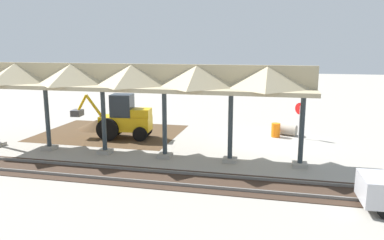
% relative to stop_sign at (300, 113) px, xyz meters
% --- Properties ---
extents(ground_plane, '(120.00, 120.00, 0.00)m').
position_rel_stop_sign_xyz_m(ground_plane, '(1.69, 1.27, -1.65)').
color(ground_plane, '#9E998E').
extents(dirt_work_zone, '(9.17, 7.00, 0.01)m').
position_rel_stop_sign_xyz_m(dirt_work_zone, '(12.34, 1.35, -1.65)').
color(dirt_work_zone, '#4C3823').
rests_on(dirt_work_zone, ground).
extents(platform_canopy, '(18.38, 3.20, 4.90)m').
position_rel_stop_sign_xyz_m(platform_canopy, '(8.81, 5.91, 2.52)').
color(platform_canopy, '#9E998E').
rests_on(platform_canopy, ground).
extents(rail_tracks, '(60.00, 2.58, 0.15)m').
position_rel_stop_sign_xyz_m(rail_tracks, '(1.69, 9.04, -1.62)').
color(rail_tracks, slate).
rests_on(rail_tracks, ground).
extents(stop_sign, '(0.62, 0.49, 2.29)m').
position_rel_stop_sign_xyz_m(stop_sign, '(0.00, 0.00, 0.00)').
color(stop_sign, gray).
rests_on(stop_sign, ground).
extents(backhoe, '(5.17, 2.01, 2.82)m').
position_rel_stop_sign_xyz_m(backhoe, '(10.89, 2.45, -0.38)').
color(backhoe, '#EAB214').
rests_on(backhoe, ground).
extents(dirt_mound, '(5.36, 5.36, 1.24)m').
position_rel_stop_sign_xyz_m(dirt_mound, '(13.92, 0.26, -1.65)').
color(dirt_mound, '#4C3823').
rests_on(dirt_mound, ground).
extents(concrete_pipe, '(1.23, 1.00, 0.72)m').
position_rel_stop_sign_xyz_m(concrete_pipe, '(0.66, -0.70, -1.29)').
color(concrete_pipe, '#9E9384').
rests_on(concrete_pipe, ground).
extents(traffic_barrel, '(0.56, 0.56, 0.90)m').
position_rel_stop_sign_xyz_m(traffic_barrel, '(1.45, -0.05, -1.20)').
color(traffic_barrel, orange).
rests_on(traffic_barrel, ground).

